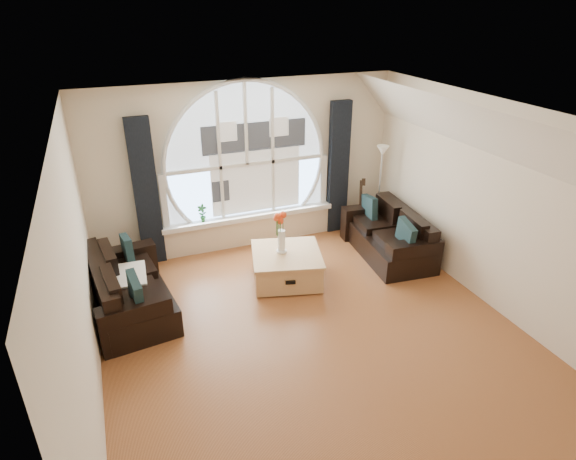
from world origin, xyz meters
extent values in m
cube|color=brown|center=(0.00, 0.00, 0.00)|extent=(5.00, 5.50, 0.01)
cube|color=silver|center=(0.00, 0.00, 2.70)|extent=(5.00, 5.50, 0.01)
cube|color=beige|center=(0.00, 2.75, 1.35)|extent=(5.00, 0.01, 2.70)
cube|color=beige|center=(0.00, -2.75, 1.35)|extent=(5.00, 0.01, 2.70)
cube|color=beige|center=(-2.50, 0.00, 1.35)|extent=(0.01, 5.50, 2.70)
cube|color=beige|center=(2.50, 0.00, 1.35)|extent=(0.01, 5.50, 2.70)
cube|color=silver|center=(2.20, 0.00, 2.35)|extent=(0.92, 5.50, 0.72)
cube|color=silver|center=(0.00, 2.72, 1.62)|extent=(2.60, 0.06, 2.15)
cube|color=white|center=(0.00, 2.65, 0.51)|extent=(2.90, 0.22, 0.08)
cube|color=white|center=(0.00, 2.69, 1.62)|extent=(2.76, 0.08, 2.15)
cube|color=silver|center=(0.15, 2.71, 1.50)|extent=(1.70, 0.02, 1.50)
cube|color=black|center=(-1.60, 2.63, 1.15)|extent=(0.35, 0.12, 2.30)
cube|color=black|center=(1.60, 2.63, 1.15)|extent=(0.35, 0.12, 2.30)
cube|color=black|center=(-2.05, 1.36, 0.40)|extent=(1.07, 1.81, 0.76)
cube|color=black|center=(1.95, 1.48, 0.40)|extent=(0.98, 1.74, 0.74)
cube|color=tan|center=(0.16, 1.36, 0.24)|extent=(1.21, 1.21, 0.48)
cube|color=silver|center=(-2.10, 1.40, 0.50)|extent=(0.58, 0.58, 0.10)
cube|color=white|center=(0.10, 1.41, 0.83)|extent=(0.24, 0.24, 0.70)
cube|color=#B2B2B2|center=(2.19, 2.22, 0.80)|extent=(0.24, 0.24, 1.60)
cube|color=#915A23|center=(1.89, 2.36, 0.53)|extent=(0.42, 0.35, 1.06)
imported|color=#1E6023|center=(-0.78, 2.65, 0.69)|extent=(0.18, 0.16, 0.29)
camera|label=1|loc=(-2.06, -4.38, 3.81)|focal=30.05mm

